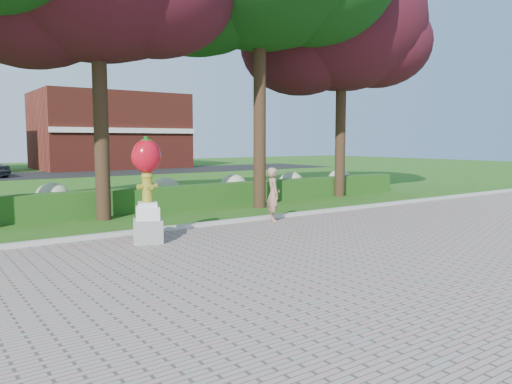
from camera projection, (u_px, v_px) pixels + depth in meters
ground at (276, 245)px, 11.50m from camera, size 100.00×100.00×0.00m
walkway at (423, 285)px, 8.26m from camera, size 40.00×14.00×0.04m
curb at (210, 224)px, 13.93m from camera, size 40.00×0.18×0.15m
lawn_hedge at (152, 199)px, 17.14m from camera, size 24.00×0.70×0.80m
hydrangea_row at (155, 191)px, 18.26m from camera, size 20.10×1.10×0.99m
street at (27, 175)px, 34.20m from camera, size 50.00×8.00×0.02m
building_right at (110, 131)px, 43.35m from camera, size 12.00×8.00×6.40m
tree_far_right at (339, 32)px, 20.96m from camera, size 7.88×6.72×10.21m
hydrant_sculpture at (147, 187)px, 11.52m from camera, size 0.87×0.87×2.46m
woman at (273, 194)px, 14.62m from camera, size 0.56×0.68×1.58m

